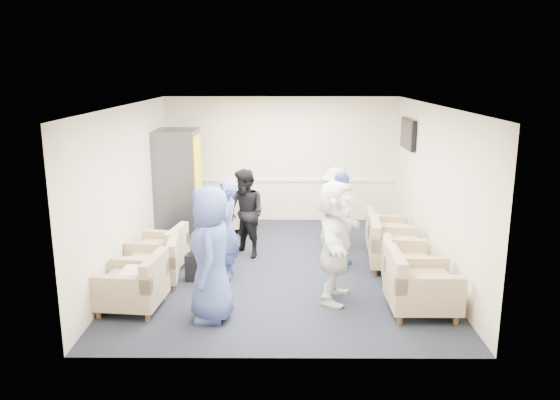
{
  "coord_description": "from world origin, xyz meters",
  "views": [
    {
      "loc": [
        0.04,
        -8.71,
        3.25
      ],
      "look_at": [
        -0.02,
        0.2,
        1.12
      ],
      "focal_mm": 35.0,
      "sensor_mm": 36.0,
      "label": 1
    }
  ],
  "objects_px": {
    "armchair_right_near": "(418,287)",
    "armchair_right_midfar": "(393,249)",
    "person_back_right": "(335,208)",
    "armchair_left_mid": "(156,265)",
    "armchair_left_far": "(161,253)",
    "armchair_right_midnear": "(404,266)",
    "person_front_right": "(336,241)",
    "person_back_left": "(246,214)",
    "person_mid_right": "(340,220)",
    "armchair_right_far": "(385,233)",
    "vending_machine": "(178,182)",
    "person_front_left": "(211,254)",
    "person_mid_left": "(227,230)",
    "armchair_left_near": "(135,287)",
    "armchair_corner": "(232,214)"
  },
  "relations": [
    {
      "from": "armchair_right_near",
      "to": "vending_machine",
      "type": "bearing_deg",
      "value": 46.02
    },
    {
      "from": "vending_machine",
      "to": "person_mid_right",
      "type": "bearing_deg",
      "value": -33.04
    },
    {
      "from": "armchair_right_midnear",
      "to": "person_front_right",
      "type": "relative_size",
      "value": 0.48
    },
    {
      "from": "person_mid_left",
      "to": "person_back_left",
      "type": "bearing_deg",
      "value": 166.09
    },
    {
      "from": "armchair_right_near",
      "to": "armchair_right_midnear",
      "type": "height_order",
      "value": "armchair_right_near"
    },
    {
      "from": "armchair_right_midnear",
      "to": "armchair_right_far",
      "type": "xyz_separation_m",
      "value": [
        0.01,
        1.69,
        0.01
      ]
    },
    {
      "from": "armchair_right_near",
      "to": "person_back_right",
      "type": "height_order",
      "value": "person_back_right"
    },
    {
      "from": "armchair_corner",
      "to": "person_mid_right",
      "type": "bearing_deg",
      "value": 94.56
    },
    {
      "from": "person_front_left",
      "to": "person_front_right",
      "type": "xyz_separation_m",
      "value": [
        1.69,
        0.61,
        -0.02
      ]
    },
    {
      "from": "armchair_left_mid",
      "to": "armchair_corner",
      "type": "distance_m",
      "value": 3.09
    },
    {
      "from": "armchair_right_midfar",
      "to": "person_mid_right",
      "type": "relative_size",
      "value": 0.6
    },
    {
      "from": "armchair_left_mid",
      "to": "armchair_right_near",
      "type": "xyz_separation_m",
      "value": [
        3.8,
        -0.99,
        0.05
      ]
    },
    {
      "from": "armchair_right_near",
      "to": "armchair_right_far",
      "type": "relative_size",
      "value": 1.07
    },
    {
      "from": "armchair_left_mid",
      "to": "person_front_right",
      "type": "xyz_separation_m",
      "value": [
        2.71,
        -0.58,
        0.58
      ]
    },
    {
      "from": "armchair_right_midfar",
      "to": "person_mid_right",
      "type": "height_order",
      "value": "person_mid_right"
    },
    {
      "from": "armchair_left_mid",
      "to": "person_mid_left",
      "type": "relative_size",
      "value": 0.53
    },
    {
      "from": "person_back_right",
      "to": "person_front_right",
      "type": "bearing_deg",
      "value": 178.19
    },
    {
      "from": "armchair_right_near",
      "to": "armchair_corner",
      "type": "height_order",
      "value": "armchair_right_near"
    },
    {
      "from": "armchair_right_midfar",
      "to": "person_back_left",
      "type": "bearing_deg",
      "value": 82.1
    },
    {
      "from": "person_mid_right",
      "to": "armchair_right_midfar",
      "type": "bearing_deg",
      "value": -77.82
    },
    {
      "from": "person_back_right",
      "to": "person_mid_right",
      "type": "relative_size",
      "value": 0.94
    },
    {
      "from": "armchair_right_near",
      "to": "vending_machine",
      "type": "relative_size",
      "value": 0.43
    },
    {
      "from": "armchair_left_far",
      "to": "armchair_corner",
      "type": "xyz_separation_m",
      "value": [
        0.95,
        2.39,
        0.01
      ]
    },
    {
      "from": "person_front_left",
      "to": "armchair_left_mid",
      "type": "bearing_deg",
      "value": -144.09
    },
    {
      "from": "armchair_left_mid",
      "to": "armchair_right_far",
      "type": "bearing_deg",
      "value": 107.96
    },
    {
      "from": "armchair_left_mid",
      "to": "armchair_right_midfar",
      "type": "bearing_deg",
      "value": 94.25
    },
    {
      "from": "armchair_left_mid",
      "to": "armchair_left_far",
      "type": "relative_size",
      "value": 0.92
    },
    {
      "from": "person_front_left",
      "to": "person_back_left",
      "type": "relative_size",
      "value": 1.15
    },
    {
      "from": "armchair_left_mid",
      "to": "armchair_left_far",
      "type": "xyz_separation_m",
      "value": [
        -0.04,
        0.56,
        0.01
      ]
    },
    {
      "from": "armchair_left_mid",
      "to": "person_mid_right",
      "type": "distance_m",
      "value": 3.07
    },
    {
      "from": "armchair_right_far",
      "to": "person_back_left",
      "type": "relative_size",
      "value": 0.54
    },
    {
      "from": "armchair_left_near",
      "to": "armchair_left_mid",
      "type": "xyz_separation_m",
      "value": [
        0.08,
        0.92,
        -0.03
      ]
    },
    {
      "from": "armchair_left_mid",
      "to": "person_back_right",
      "type": "height_order",
      "value": "person_back_right"
    },
    {
      "from": "armchair_left_near",
      "to": "person_mid_right",
      "type": "relative_size",
      "value": 0.57
    },
    {
      "from": "person_front_left",
      "to": "person_back_left",
      "type": "xyz_separation_m",
      "value": [
        0.29,
        2.51,
        -0.12
      ]
    },
    {
      "from": "armchair_right_midnear",
      "to": "vending_machine",
      "type": "bearing_deg",
      "value": 61.49
    },
    {
      "from": "armchair_left_near",
      "to": "armchair_left_far",
      "type": "height_order",
      "value": "armchair_left_near"
    },
    {
      "from": "armchair_right_midnear",
      "to": "armchair_corner",
      "type": "height_order",
      "value": "armchair_corner"
    },
    {
      "from": "armchair_right_midnear",
      "to": "armchair_right_far",
      "type": "distance_m",
      "value": 1.69
    },
    {
      "from": "armchair_right_near",
      "to": "person_mid_right",
      "type": "xyz_separation_m",
      "value": [
        -0.89,
        1.83,
        0.45
      ]
    },
    {
      "from": "armchair_left_mid",
      "to": "armchair_right_midfar",
      "type": "xyz_separation_m",
      "value": [
        3.79,
        0.68,
        0.04
      ]
    },
    {
      "from": "person_back_right",
      "to": "armchair_right_midfar",
      "type": "bearing_deg",
      "value": -139.58
    },
    {
      "from": "armchair_left_near",
      "to": "armchair_left_far",
      "type": "xyz_separation_m",
      "value": [
        0.04,
        1.48,
        -0.01
      ]
    },
    {
      "from": "armchair_right_near",
      "to": "armchair_right_midfar",
      "type": "xyz_separation_m",
      "value": [
        -0.01,
        1.67,
        -0.01
      ]
    },
    {
      "from": "person_back_left",
      "to": "armchair_right_midfar",
      "type": "bearing_deg",
      "value": 28.17
    },
    {
      "from": "armchair_right_midnear",
      "to": "person_front_left",
      "type": "xyz_separation_m",
      "value": [
        -2.81,
        -1.2,
        0.6
      ]
    },
    {
      "from": "person_front_left",
      "to": "person_back_right",
      "type": "relative_size",
      "value": 1.19
    },
    {
      "from": "person_front_left",
      "to": "vending_machine",
      "type": "bearing_deg",
      "value": -168.26
    },
    {
      "from": "armchair_right_near",
      "to": "person_back_left",
      "type": "distance_m",
      "value": 3.43
    },
    {
      "from": "armchair_left_near",
      "to": "vending_machine",
      "type": "xyz_separation_m",
      "value": [
        -0.09,
        3.76,
        0.72
      ]
    }
  ]
}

